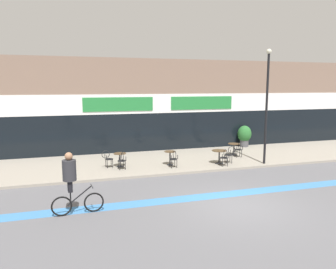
{
  "coord_description": "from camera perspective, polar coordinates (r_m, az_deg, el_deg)",
  "views": [
    {
      "loc": [
        -5.69,
        -9.9,
        4.24
      ],
      "look_at": [
        -0.73,
        6.29,
        1.7
      ],
      "focal_mm": 35.0,
      "sensor_mm": 36.0,
      "label": 1
    }
  ],
  "objects": [
    {
      "name": "sidewalk_slab",
      "position": [
        18.54,
        1.28,
        -4.51
      ],
      "size": [
        40.0,
        5.5,
        0.12
      ],
      "primitive_type": "cube",
      "color": "gray",
      "rests_on": "ground"
    },
    {
      "name": "cyclist_0",
      "position": [
        11.22,
        -16.47,
        -7.37
      ],
      "size": [
        1.71,
        0.53,
        2.11
      ],
      "rotation": [
        0.0,
        0.0,
        0.07
      ],
      "color": "black",
      "rests_on": "ground"
    },
    {
      "name": "bistro_table_3",
      "position": [
        19.92,
        11.41,
        -2.12
      ],
      "size": [
        0.7,
        0.7,
        0.7
      ],
      "color": "black",
      "rests_on": "sidewalk_slab"
    },
    {
      "name": "cafe_chair_1_near",
      "position": [
        16.52,
        1.02,
        -4.08
      ],
      "size": [
        0.43,
        0.59,
        0.9
      ],
      "rotation": [
        0.0,
        0.0,
        1.64
      ],
      "color": "black",
      "rests_on": "sidewalk_slab"
    },
    {
      "name": "ground_plane",
      "position": [
        12.18,
        12.31,
        -12.06
      ],
      "size": [
        120.0,
        120.0,
        0.0
      ],
      "primitive_type": "plane",
      "color": "#5B5B60"
    },
    {
      "name": "bistro_table_2",
      "position": [
        17.61,
        8.91,
        -3.38
      ],
      "size": [
        0.79,
        0.79,
        0.72
      ],
      "color": "black",
      "rests_on": "sidewalk_slab"
    },
    {
      "name": "bistro_table_0",
      "position": [
        16.92,
        -8.37,
        -3.93
      ],
      "size": [
        0.65,
        0.65,
        0.7
      ],
      "color": "black",
      "rests_on": "sidewalk_slab"
    },
    {
      "name": "bike_lane_stripe",
      "position": [
        13.23,
        9.58,
        -10.27
      ],
      "size": [
        36.0,
        0.7,
        0.01
      ],
      "primitive_type": "cube",
      "color": "#3D7AB7",
      "rests_on": "ground"
    },
    {
      "name": "storefront_facade",
      "position": [
        22.63,
        -2.47,
        5.2
      ],
      "size": [
        40.0,
        4.06,
        5.9
      ],
      "color": "#7F6656",
      "rests_on": "ground"
    },
    {
      "name": "bistro_table_1",
      "position": [
        17.1,
        0.35,
        -3.66
      ],
      "size": [
        0.61,
        0.61,
        0.73
      ],
      "color": "black",
      "rests_on": "sidewalk_slab"
    },
    {
      "name": "cafe_chair_3_near",
      "position": [
        19.38,
        12.26,
        -2.39
      ],
      "size": [
        0.45,
        0.6,
        0.9
      ],
      "rotation": [
        0.0,
        0.0,
        1.43
      ],
      "color": "black",
      "rests_on": "sidewalk_slab"
    },
    {
      "name": "cafe_chair_2_near",
      "position": [
        17.07,
        9.82,
        -3.8
      ],
      "size": [
        0.41,
        0.58,
        0.9
      ],
      "rotation": [
        0.0,
        0.0,
        1.56
      ],
      "color": "black",
      "rests_on": "sidewalk_slab"
    },
    {
      "name": "cafe_chair_0_near",
      "position": [
        16.32,
        -8.01,
        -4.32
      ],
      "size": [
        0.44,
        0.59,
        0.9
      ],
      "rotation": [
        0.0,
        0.0,
        1.68
      ],
      "color": "black",
      "rests_on": "sidewalk_slab"
    },
    {
      "name": "cafe_chair_2_side",
      "position": [
        17.88,
        10.73,
        -3.25
      ],
      "size": [
        0.6,
        0.44,
        0.9
      ],
      "rotation": [
        0.0,
        0.0,
        3.02
      ],
      "color": "black",
      "rests_on": "sidewalk_slab"
    },
    {
      "name": "cafe_chair_0_side",
      "position": [
        16.83,
        -10.47,
        -3.99
      ],
      "size": [
        0.6,
        0.45,
        0.9
      ],
      "rotation": [
        0.0,
        0.0,
        0.15
      ],
      "color": "black",
      "rests_on": "sidewalk_slab"
    },
    {
      "name": "lamp_post",
      "position": [
        17.82,
        16.84,
        5.83
      ],
      "size": [
        0.26,
        0.26,
        5.97
      ],
      "color": "black",
      "rests_on": "sidewalk_slab"
    },
    {
      "name": "planter_pot",
      "position": [
        22.83,
        13.17,
        -0.11
      ],
      "size": [
        0.93,
        0.93,
        1.43
      ],
      "color": "#4C4C51",
      "rests_on": "sidewalk_slab"
    }
  ]
}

